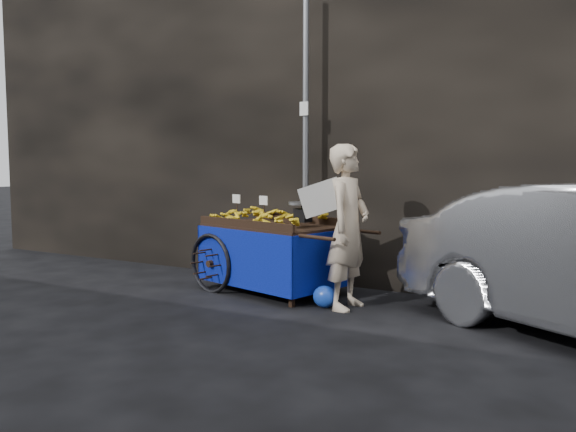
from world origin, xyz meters
The scene contains 6 objects.
ground centered at (0.00, 0.00, 0.00)m, with size 80.00×80.00×0.00m, color black.
building_wall centered at (0.39, 2.60, 2.50)m, with size 13.50×2.00×5.00m.
street_pole centered at (0.30, 1.30, 2.01)m, with size 0.12×0.10×4.00m.
banana_cart centered at (0.01, 0.84, 0.79)m, with size 2.55×1.61×1.29m.
vendor centered at (1.27, 0.51, 0.95)m, with size 0.84×0.70×1.89m.
plastic_bag centered at (1.03, 0.39, 0.13)m, with size 0.29×0.23×0.26m, color blue.
Camera 1 is at (3.81, -5.39, 1.63)m, focal length 35.00 mm.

